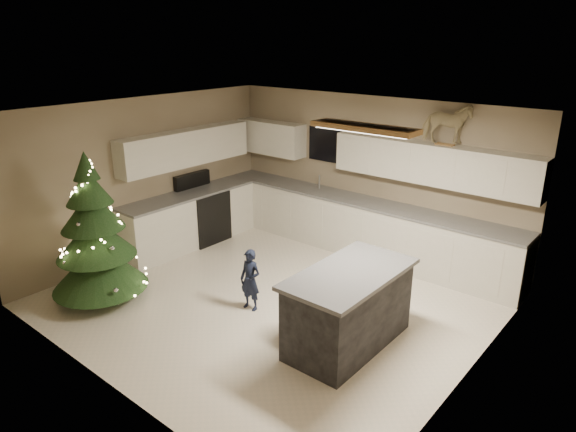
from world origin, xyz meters
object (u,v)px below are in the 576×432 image
(island, at_px, (349,308))
(christmas_tree, at_px, (95,241))
(bar_stool, at_px, (302,298))
(toddler, at_px, (250,280))
(rocking_horse, at_px, (447,124))

(island, bearing_deg, christmas_tree, -158.63)
(bar_stool, xyz_separation_m, toddler, (-0.94, 0.08, -0.08))
(island, distance_m, christmas_tree, 3.53)
(bar_stool, relative_size, rocking_horse, 0.91)
(island, distance_m, toddler, 1.48)
(bar_stool, bearing_deg, toddler, 175.34)
(rocking_horse, bearing_deg, christmas_tree, 119.56)
(christmas_tree, distance_m, rocking_horse, 5.18)
(toddler, bearing_deg, christmas_tree, -152.95)
(christmas_tree, relative_size, toddler, 2.49)
(island, relative_size, toddler, 2.00)
(bar_stool, distance_m, christmas_tree, 2.95)
(bar_stool, bearing_deg, christmas_tree, -158.71)
(bar_stool, bearing_deg, rocking_horse, 81.06)
(island, distance_m, bar_stool, 0.57)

